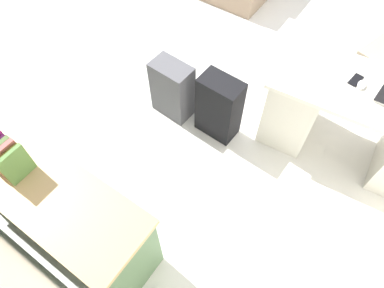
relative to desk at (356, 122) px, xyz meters
The scene contains 8 objects.
ground_plane 1.40m from the desk, 12.41° to the right, with size 6.13×6.13×0.00m, color silver.
desk is the anchor object (origin of this frame).
credenza 2.46m from the desk, 50.30° to the left, with size 1.80×0.48×0.75m.
suitcase_black 1.11m from the desk, 23.88° to the left, with size 0.36×0.22×0.62m, color black.
suitcase_spare_grey 1.56m from the desk, 18.52° to the left, with size 0.36×0.22×0.57m, color #4C4C51.
computer_mouse 0.38m from the desk, ahead, with size 0.06×0.10×0.03m, color white.
cell_phone_by_mouse 0.39m from the desk, 10.47° to the right, with size 0.07×0.14×0.01m, color black.
book_row 2.56m from the desk, 49.09° to the left, with size 0.27×0.17×0.24m.
Camera 1 is at (-1.19, 2.42, 2.57)m, focal length 31.87 mm.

